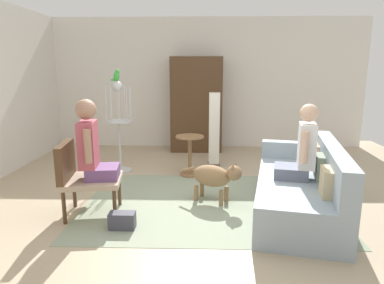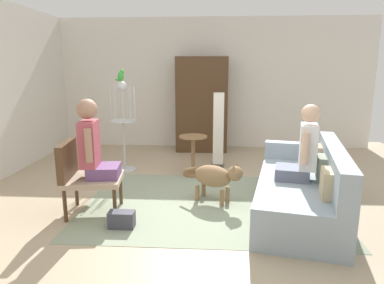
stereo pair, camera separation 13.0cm
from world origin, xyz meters
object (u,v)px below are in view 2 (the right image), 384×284
Objects in this scene: armchair at (82,172)px; parrot at (121,75)px; person_on_couch at (303,150)px; column_lamp at (218,131)px; round_end_table at (193,153)px; couch at (304,190)px; armoire_cabinet at (202,105)px; person_on_armchair at (93,145)px; handbag at (122,220)px; bird_cage_stand at (123,124)px; dog at (216,176)px.

armchair is 4.67× the size of parrot.
person_on_couch is 2.18m from column_lamp.
round_end_table is (-1.35, 1.43, -0.41)m from person_on_couch.
armoire_cabinet is at bearing 112.64° from couch.
armoire_cabinet is at bearing 70.93° from person_on_armchair.
column_lamp reaches higher than armchair.
person_on_armchair reaches higher than round_end_table.
parrot is 2.61m from handbag.
parrot is at bearing -128.23° from armoire_cabinet.
round_end_table is 2.03m from handbag.
person_on_couch is at bearing -147.89° from couch.
bird_cage_stand reaches higher than couch.
person_on_couch reaches higher than couch.
dog is at bearing 15.87° from armchair.
column_lamp is at bearing 54.53° from person_on_armchair.
couch is 0.49m from person_on_couch.
person_on_armchair is 1.71m from bird_cage_stand.
round_end_table is 0.34× the size of armoire_cabinet.
bird_cage_stand is at bearing 88.60° from armchair.
parrot reaches higher than dog.
person_on_couch is at bearing -32.65° from bird_cage_stand.
bird_cage_stand is at bearing 103.59° from handbag.
person_on_armchair is 4.94× the size of parrot.
column_lamp reaches higher than round_end_table.
round_end_table is at bearing 133.30° from person_on_couch.
dog is 0.40× the size of armoire_cabinet.
parrot is (-1.17, 0.18, 1.20)m from round_end_table.
bird_cage_stand is (-1.16, 0.18, 0.42)m from round_end_table.
parrot is (-2.56, 1.58, 1.28)m from couch.
round_end_table reaches higher than handbag.
dog is at bearing 163.92° from couch.
person_on_couch is at bearing 13.29° from handbag.
bird_cage_stand is 1.61m from column_lamp.
person_on_armchair is 0.92m from handbag.
handbag is at bearing -109.14° from round_end_table.
dog is (0.36, -1.10, -0.03)m from round_end_table.
armoire_cabinet reaches higher than column_lamp.
person_on_couch is 2.41m from person_on_armchair.
parrot reaches higher than armchair.
armoire_cabinet is (-0.33, 1.23, 0.32)m from column_lamp.
couch is 3.27m from parrot.
person_on_couch is at bearing -64.28° from column_lamp.
bird_cage_stand reaches higher than handbag.
person_on_couch is at bearing -46.70° from round_end_table.
column_lamp is (1.57, 0.35, -0.94)m from parrot.
handbag is (-0.73, -3.66, -0.87)m from armoire_cabinet.
column_lamp is at bearing 115.72° from person_on_couch.
parrot is at bearing 139.93° from dog.
column_lamp is at bearing 66.36° from handbag.
armchair is 0.95× the size of person_on_armchair.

